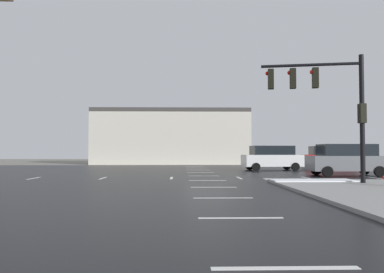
% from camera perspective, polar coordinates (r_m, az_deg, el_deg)
% --- Properties ---
extents(ground_plane, '(120.00, 120.00, 0.00)m').
position_cam_1_polar(ground_plane, '(23.42, 1.95, -6.03)').
color(ground_plane, slate).
extents(road_asphalt, '(44.00, 44.00, 0.02)m').
position_cam_1_polar(road_asphalt, '(23.42, 1.95, -6.01)').
color(road_asphalt, black).
rests_on(road_asphalt, ground_plane).
extents(snow_strip_curbside, '(4.00, 1.60, 0.06)m').
position_cam_1_polar(snow_strip_curbside, '(20.41, 16.88, -6.04)').
color(snow_strip_curbside, white).
rests_on(snow_strip_curbside, sidewalk_corner).
extents(lane_markings, '(36.15, 36.15, 0.01)m').
position_cam_1_polar(lane_markings, '(22.16, 5.29, -6.19)').
color(lane_markings, silver).
rests_on(lane_markings, road_asphalt).
extents(traffic_signal_mast, '(4.66, 1.15, 5.94)m').
position_cam_1_polar(traffic_signal_mast, '(19.74, 18.94, 5.63)').
color(traffic_signal_mast, black).
rests_on(traffic_signal_mast, sidewalk_corner).
extents(strip_building_background, '(19.23, 8.00, 6.80)m').
position_cam_1_polar(strip_building_background, '(50.82, -2.99, -0.10)').
color(strip_building_background, beige).
rests_on(strip_building_background, ground_plane).
extents(suv_red, '(4.90, 2.34, 2.03)m').
position_cam_1_polar(suv_red, '(37.21, 19.24, -2.80)').
color(suv_red, '#B21919').
rests_on(suv_red, road_asphalt).
extents(suv_white, '(4.97, 2.53, 2.03)m').
position_cam_1_polar(suv_white, '(33.45, 11.42, -2.96)').
color(suv_white, white).
rests_on(suv_white, road_asphalt).
extents(suv_grey, '(4.87, 2.25, 2.03)m').
position_cam_1_polar(suv_grey, '(27.28, 21.33, -3.05)').
color(suv_grey, slate).
rests_on(suv_grey, road_asphalt).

